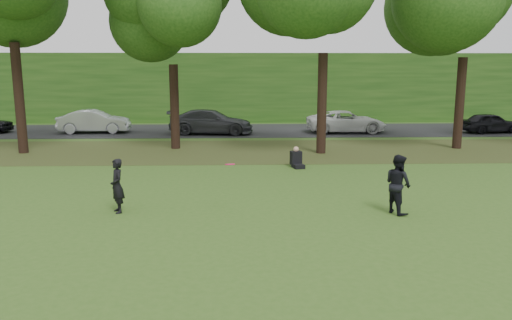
{
  "coord_description": "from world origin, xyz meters",
  "views": [
    {
      "loc": [
        0.18,
        -10.71,
        3.96
      ],
      "look_at": [
        0.66,
        3.61,
        1.3
      ],
      "focal_mm": 35.0,
      "sensor_mm": 36.0,
      "label": 1
    }
  ],
  "objects": [
    {
      "name": "leaf_litter",
      "position": [
        0.0,
        13.0,
        0.01
      ],
      "size": [
        60.0,
        7.0,
        0.01
      ],
      "primitive_type": "cube",
      "color": "#3D2F15",
      "rests_on": "ground"
    },
    {
      "name": "parked_cars",
      "position": [
        -0.16,
        19.68,
        0.7
      ],
      "size": [
        34.97,
        3.07,
        1.46
      ],
      "color": "black",
      "rests_on": "street"
    },
    {
      "name": "far_hedge",
      "position": [
        0.0,
        27.0,
        2.5
      ],
      "size": [
        70.0,
        3.0,
        5.0
      ],
      "primitive_type": "cube",
      "color": "#1F4814",
      "rests_on": "ground"
    },
    {
      "name": "street",
      "position": [
        0.0,
        21.0,
        0.01
      ],
      "size": [
        70.0,
        7.0,
        0.02
      ],
      "primitive_type": "cube",
      "color": "black",
      "rests_on": "ground"
    },
    {
      "name": "seated_person",
      "position": [
        2.47,
        8.99,
        0.31
      ],
      "size": [
        0.57,
        0.8,
        0.83
      ],
      "rotation": [
        0.0,
        0.0,
        0.23
      ],
      "color": "black",
      "rests_on": "ground"
    },
    {
      "name": "player_right",
      "position": [
        4.51,
        2.45,
        0.82
      ],
      "size": [
        0.89,
        0.98,
        1.64
      ],
      "primitive_type": "imported",
      "rotation": [
        0.0,
        0.0,
        1.98
      ],
      "color": "black",
      "rests_on": "ground"
    },
    {
      "name": "player_left",
      "position": [
        -3.2,
        2.77,
        0.75
      ],
      "size": [
        0.57,
        0.65,
        1.51
      ],
      "primitive_type": "imported",
      "rotation": [
        0.0,
        0.0,
        -1.09
      ],
      "color": "black",
      "rests_on": "ground"
    },
    {
      "name": "frisbee",
      "position": [
        -0.09,
        2.41,
        1.41
      ],
      "size": [
        0.38,
        0.38,
        0.08
      ],
      "color": "#F2145A",
      "rests_on": "ground"
    },
    {
      "name": "ground",
      "position": [
        0.0,
        0.0,
        0.0
      ],
      "size": [
        120.0,
        120.0,
        0.0
      ],
      "primitive_type": "plane",
      "color": "#33551A",
      "rests_on": "ground"
    }
  ]
}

